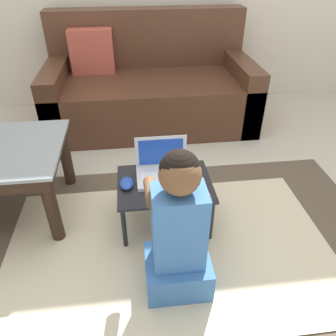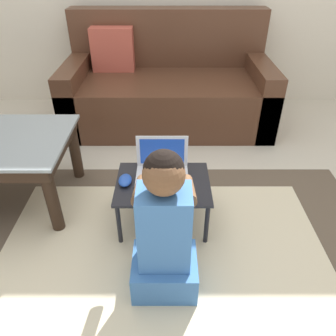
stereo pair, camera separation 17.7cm
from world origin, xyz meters
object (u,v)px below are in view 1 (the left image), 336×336
at_px(couch, 149,87).
at_px(laptop, 162,171).
at_px(computer_mouse, 127,183).
at_px(person_seated, 178,232).
at_px(laptop_desk, 165,187).

height_order(couch, laptop, couch).
distance_m(laptop, computer_mouse, 0.21).
height_order(laptop, computer_mouse, laptop).
bearing_deg(person_seated, laptop, 91.97).
distance_m(laptop_desk, person_seated, 0.43).
xyz_separation_m(laptop, person_seated, (0.02, -0.48, 0.02)).
xyz_separation_m(laptop_desk, computer_mouse, (-0.20, -0.01, 0.05)).
relative_size(laptop_desk, person_seated, 0.69).
relative_size(couch, person_seated, 2.33).
distance_m(laptop, person_seated, 0.48).
bearing_deg(laptop, person_seated, -88.03).
bearing_deg(laptop_desk, computer_mouse, -178.44).
distance_m(couch, laptop_desk, 1.38).
bearing_deg(person_seated, couch, 89.76).
height_order(couch, person_seated, couch).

